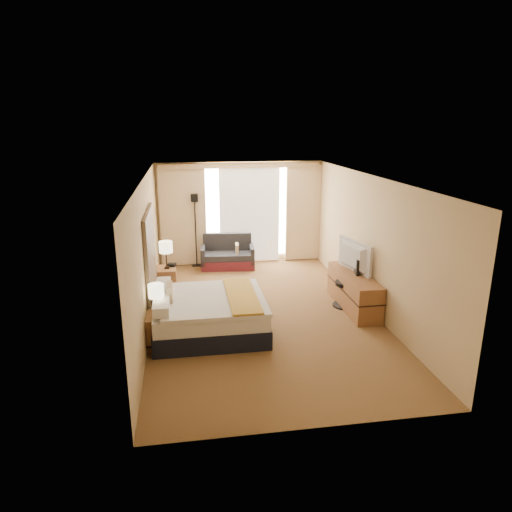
{
  "coord_description": "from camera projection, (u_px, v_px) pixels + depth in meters",
  "views": [
    {
      "loc": [
        -1.41,
        -8.02,
        3.55
      ],
      "look_at": [
        -0.06,
        0.4,
        1.04
      ],
      "focal_mm": 32.0,
      "sensor_mm": 36.0,
      "label": 1
    }
  ],
  "objects": [
    {
      "name": "curtains",
      "position": [
        240.0,
        210.0,
        11.63
      ],
      "size": [
        4.12,
        0.19,
        2.56
      ],
      "color": "beige",
      "rests_on": "floor"
    },
    {
      "name": "wall_left",
      "position": [
        147.0,
        253.0,
        8.13
      ],
      "size": [
        0.02,
        7.0,
        2.6
      ],
      "primitive_type": "cube",
      "color": "tan",
      "rests_on": "ground"
    },
    {
      "name": "wall_back",
      "position": [
        240.0,
        213.0,
        11.77
      ],
      "size": [
        4.2,
        0.02,
        2.6
      ],
      "primitive_type": "cube",
      "color": "tan",
      "rests_on": "ground"
    },
    {
      "name": "desk_chair",
      "position": [
        349.0,
        285.0,
        9.04
      ],
      "size": [
        0.49,
        0.49,
        1.01
      ],
      "rotation": [
        0.0,
        0.0,
        -0.21
      ],
      "color": "black",
      "rests_on": "floor"
    },
    {
      "name": "floor",
      "position": [
        263.0,
        313.0,
        8.82
      ],
      "size": [
        4.2,
        7.0,
        0.02
      ],
      "primitive_type": "cube",
      "color": "#4F2316",
      "rests_on": "ground"
    },
    {
      "name": "wall_front",
      "position": [
        316.0,
        330.0,
        5.13
      ],
      "size": [
        4.2,
        0.02,
        2.6
      ],
      "primitive_type": "cube",
      "color": "tan",
      "rests_on": "ground"
    },
    {
      "name": "bed",
      "position": [
        209.0,
        314.0,
        7.95
      ],
      "size": [
        1.91,
        1.74,
        0.93
      ],
      "color": "black",
      "rests_on": "floor"
    },
    {
      "name": "lamp_right",
      "position": [
        166.0,
        248.0,
        9.61
      ],
      "size": [
        0.28,
        0.28,
        0.59
      ],
      "color": "black",
      "rests_on": "nightstand_right"
    },
    {
      "name": "wall_right",
      "position": [
        370.0,
        244.0,
        8.77
      ],
      "size": [
        0.02,
        7.0,
        2.6
      ],
      "primitive_type": "cube",
      "color": "tan",
      "rests_on": "ground"
    },
    {
      "name": "nightstand_left",
      "position": [
        161.0,
        330.0,
        7.46
      ],
      "size": [
        0.45,
        0.52,
        0.55
      ],
      "primitive_type": "cube",
      "color": "#956236",
      "rests_on": "floor"
    },
    {
      "name": "floor_lamp",
      "position": [
        195.0,
        215.0,
        11.4
      ],
      "size": [
        0.23,
        0.23,
        1.85
      ],
      "color": "black",
      "rests_on": "floor"
    },
    {
      "name": "television",
      "position": [
        350.0,
        256.0,
        8.98
      ],
      "size": [
        0.38,
        1.08,
        0.62
      ],
      "primitive_type": "imported",
      "rotation": [
        0.0,
        0.0,
        1.8
      ],
      "color": "black",
      "rests_on": "media_dresser"
    },
    {
      "name": "window",
      "position": [
        249.0,
        212.0,
        11.77
      ],
      "size": [
        2.3,
        0.02,
        2.3
      ],
      "primitive_type": "cube",
      "color": "white",
      "rests_on": "wall_back"
    },
    {
      "name": "nightstand_right",
      "position": [
        166.0,
        280.0,
        9.83
      ],
      "size": [
        0.45,
        0.52,
        0.55
      ],
      "primitive_type": "cube",
      "color": "#956236",
      "rests_on": "floor"
    },
    {
      "name": "telephone",
      "position": [
        172.0,
        265.0,
        9.86
      ],
      "size": [
        0.2,
        0.18,
        0.07
      ],
      "primitive_type": "cube",
      "rotation": [
        0.0,
        0.0,
        -0.29
      ],
      "color": "black",
      "rests_on": "nightstand_right"
    },
    {
      "name": "lamp_left",
      "position": [
        156.0,
        291.0,
        7.26
      ],
      "size": [
        0.25,
        0.25,
        0.53
      ],
      "color": "black",
      "rests_on": "nightstand_left"
    },
    {
      "name": "loveseat",
      "position": [
        228.0,
        257.0,
        11.56
      ],
      "size": [
        1.39,
        0.82,
        0.83
      ],
      "rotation": [
        0.0,
        0.0,
        -0.09
      ],
      "color": "maroon",
      "rests_on": "floor"
    },
    {
      "name": "media_dresser",
      "position": [
        354.0,
        291.0,
        9.0
      ],
      "size": [
        0.5,
        1.8,
        0.7
      ],
      "primitive_type": "cube",
      "color": "#956236",
      "rests_on": "floor"
    },
    {
      "name": "headboard",
      "position": [
        150.0,
        251.0,
        8.33
      ],
      "size": [
        0.06,
        1.85,
        1.5
      ],
      "primitive_type": "cube",
      "color": "black",
      "rests_on": "wall_left"
    },
    {
      "name": "tissue_box",
      "position": [
        159.0,
        313.0,
        7.31
      ],
      "size": [
        0.16,
        0.16,
        0.11
      ],
      "primitive_type": "cube",
      "rotation": [
        0.0,
        0.0,
        -0.33
      ],
      "color": "#8BB1D8",
      "rests_on": "nightstand_left"
    },
    {
      "name": "ceiling",
      "position": [
        263.0,
        178.0,
        8.08
      ],
      "size": [
        4.2,
        7.0,
        0.02
      ],
      "primitive_type": "cube",
      "color": "white",
      "rests_on": "wall_back"
    }
  ]
}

